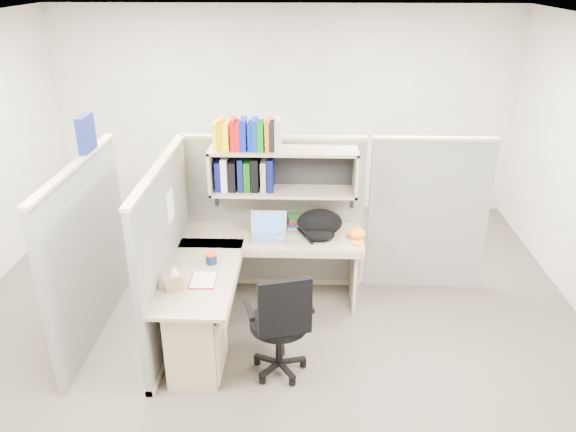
{
  "coord_description": "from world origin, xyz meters",
  "views": [
    {
      "loc": [
        0.32,
        -4.32,
        3.13
      ],
      "look_at": [
        0.16,
        0.25,
        1.08
      ],
      "focal_mm": 35.0,
      "sensor_mm": 36.0,
      "label": 1
    }
  ],
  "objects_px": {
    "laptop": "(268,227)",
    "desk": "(220,308)",
    "backpack": "(320,225)",
    "task_chair": "(280,339)",
    "snack_canister": "(211,258)"
  },
  "relations": [
    {
      "from": "snack_canister",
      "to": "desk",
      "type": "bearing_deg",
      "value": -70.29
    },
    {
      "from": "desk",
      "to": "laptop",
      "type": "bearing_deg",
      "value": 64.09
    },
    {
      "from": "task_chair",
      "to": "desk",
      "type": "bearing_deg",
      "value": 150.55
    },
    {
      "from": "desk",
      "to": "backpack",
      "type": "bearing_deg",
      "value": 43.72
    },
    {
      "from": "backpack",
      "to": "task_chair",
      "type": "height_order",
      "value": "task_chair"
    },
    {
      "from": "desk",
      "to": "backpack",
      "type": "xyz_separation_m",
      "value": [
        0.86,
        0.82,
        0.42
      ]
    },
    {
      "from": "task_chair",
      "to": "snack_canister",
      "type": "bearing_deg",
      "value": 137.81
    },
    {
      "from": "desk",
      "to": "task_chair",
      "type": "bearing_deg",
      "value": -29.45
    },
    {
      "from": "desk",
      "to": "backpack",
      "type": "relative_size",
      "value": 4.01
    },
    {
      "from": "laptop",
      "to": "backpack",
      "type": "relative_size",
      "value": 0.79
    },
    {
      "from": "laptop",
      "to": "desk",
      "type": "bearing_deg",
      "value": -116.45
    },
    {
      "from": "laptop",
      "to": "task_chair",
      "type": "bearing_deg",
      "value": -81.82
    },
    {
      "from": "laptop",
      "to": "snack_canister",
      "type": "relative_size",
      "value": 3.37
    },
    {
      "from": "backpack",
      "to": "task_chair",
      "type": "relative_size",
      "value": 0.43
    },
    {
      "from": "laptop",
      "to": "snack_canister",
      "type": "bearing_deg",
      "value": -134.02
    }
  ]
}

